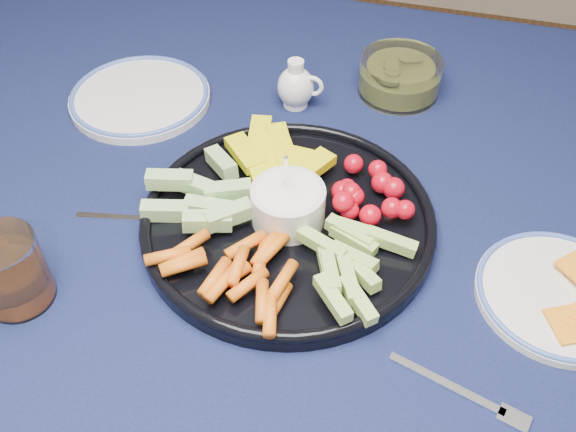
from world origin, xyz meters
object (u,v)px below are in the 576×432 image
(pickle_bowl, at_px, (399,78))
(side_plate_extra, at_px, (140,97))
(crudite_platter, at_px, (286,216))
(cheese_plate, at_px, (560,293))
(creamer_pitcher, at_px, (296,86))
(juice_tumbler, at_px, (12,274))
(dining_table, at_px, (251,210))

(pickle_bowl, relative_size, side_plate_extra, 0.59)
(crudite_platter, relative_size, cheese_plate, 1.95)
(creamer_pitcher, bearing_deg, juice_tumbler, -115.16)
(pickle_bowl, distance_m, cheese_plate, 0.45)
(creamer_pitcher, distance_m, pickle_bowl, 0.17)
(crudite_platter, distance_m, pickle_bowl, 0.36)
(cheese_plate, distance_m, side_plate_extra, 0.69)
(dining_table, xyz_separation_m, side_plate_extra, (-0.22, 0.11, 0.10))
(pickle_bowl, bearing_deg, juice_tumbler, -124.36)
(creamer_pitcher, bearing_deg, side_plate_extra, -166.24)
(crudite_platter, height_order, pickle_bowl, crudite_platter)
(cheese_plate, bearing_deg, crudite_platter, 175.98)
(juice_tumbler, bearing_deg, side_plate_extra, 94.16)
(creamer_pitcher, xyz_separation_m, cheese_plate, (0.40, -0.29, -0.02))
(crudite_platter, xyz_separation_m, cheese_plate, (0.35, -0.02, -0.01))
(creamer_pitcher, height_order, cheese_plate, creamer_pitcher)
(dining_table, distance_m, cheese_plate, 0.46)
(dining_table, xyz_separation_m, crudite_platter, (0.08, -0.10, 0.11))
(crudite_platter, relative_size, side_plate_extra, 1.70)
(crudite_platter, height_order, juice_tumbler, crudite_platter)
(creamer_pitcher, distance_m, side_plate_extra, 0.25)
(cheese_plate, relative_size, juice_tumbler, 2.04)
(dining_table, bearing_deg, creamer_pitcher, 81.07)
(dining_table, relative_size, creamer_pitcher, 20.54)
(dining_table, height_order, pickle_bowl, pickle_bowl)
(creamer_pitcher, bearing_deg, pickle_bowl, 27.38)
(dining_table, bearing_deg, cheese_plate, -16.03)
(creamer_pitcher, bearing_deg, crudite_platter, -77.72)
(creamer_pitcher, relative_size, cheese_plate, 0.41)
(juice_tumbler, distance_m, side_plate_extra, 0.40)
(juice_tumbler, relative_size, side_plate_extra, 0.43)
(crudite_platter, distance_m, side_plate_extra, 0.37)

